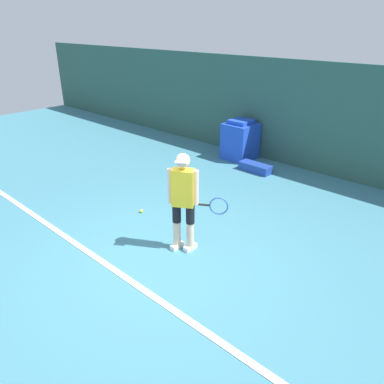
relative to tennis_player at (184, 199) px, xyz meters
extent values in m
plane|color=teal|center=(-0.01, -0.50, -0.92)|extent=(24.00, 24.00, 0.00)
cube|color=#2D564C|center=(-0.01, 4.75, 0.39)|extent=(24.00, 0.10, 2.61)
cube|color=white|center=(-0.01, -1.14, -0.91)|extent=(21.60, 0.10, 0.01)
cylinder|color=beige|center=(-0.10, -0.06, -0.67)|extent=(0.12, 0.12, 0.50)
cylinder|color=black|center=(-0.10, -0.06, -0.26)|extent=(0.14, 0.14, 0.31)
cube|color=white|center=(-0.10, -0.06, -0.88)|extent=(0.10, 0.24, 0.08)
cylinder|color=beige|center=(0.08, 0.05, -0.67)|extent=(0.12, 0.12, 0.50)
cylinder|color=black|center=(0.08, 0.05, -0.26)|extent=(0.14, 0.14, 0.31)
cube|color=white|center=(0.08, 0.05, -0.88)|extent=(0.10, 0.24, 0.08)
cube|color=yellow|center=(-0.01, -0.01, 0.19)|extent=(0.39, 0.35, 0.59)
sphere|color=beige|center=(-0.01, -0.01, 0.62)|extent=(0.22, 0.22, 0.22)
cube|color=white|center=(0.04, -0.09, 0.64)|extent=(0.22, 0.20, 0.02)
cylinder|color=beige|center=(-0.18, -0.11, 0.20)|extent=(0.09, 0.09, 0.56)
cylinder|color=beige|center=(0.16, 0.10, 0.20)|extent=(0.09, 0.09, 0.56)
cylinder|color=black|center=(0.25, 0.16, -0.08)|extent=(0.20, 0.14, 0.03)
torus|color=#2851B2|center=(0.46, 0.29, -0.08)|extent=(0.26, 0.17, 0.30)
sphere|color=#D1E533|center=(-1.51, 0.35, -0.88)|extent=(0.07, 0.07, 0.07)
cube|color=blue|center=(-2.01, 4.25, -0.43)|extent=(0.75, 0.80, 0.96)
cube|color=blue|center=(-2.01, 4.25, 0.10)|extent=(0.53, 0.56, 0.10)
cube|color=#1E3D99|center=(-1.12, 3.71, -0.81)|extent=(0.82, 0.32, 0.20)
camera|label=1|loc=(3.64, -3.75, 2.51)|focal=35.00mm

